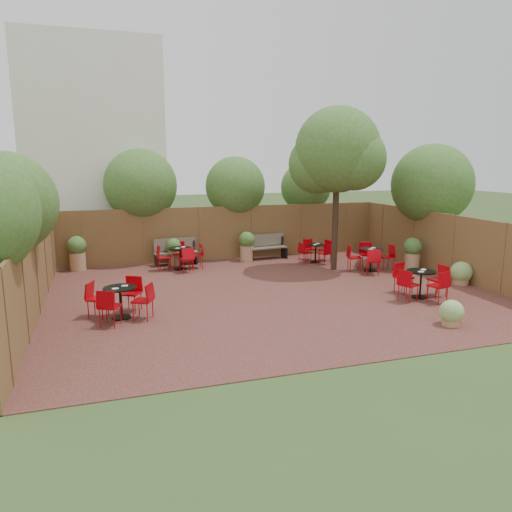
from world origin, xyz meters
name	(u,v)px	position (x,y,z in m)	size (l,w,h in m)	color
ground	(272,294)	(0.00, 0.00, 0.00)	(80.00, 80.00, 0.00)	#354F23
courtyard_paving	(272,293)	(0.00, 0.00, 0.01)	(12.00, 10.00, 0.02)	#3D1C19
fence_back	(227,233)	(0.00, 5.00, 1.00)	(12.00, 0.08, 2.00)	brown
fence_left	(35,274)	(-6.00, 0.00, 1.00)	(0.08, 10.00, 2.00)	brown
fence_right	(453,247)	(6.00, 0.00, 1.00)	(0.08, 10.00, 2.00)	brown
neighbour_building	(95,151)	(-4.50, 8.00, 4.00)	(5.00, 4.00, 8.00)	silver
overhang_foliage	(212,191)	(-1.10, 2.52, 2.73)	(15.94, 10.74, 2.79)	#355D1E
courtyard_tree	(337,155)	(2.99, 2.16, 3.83)	(2.89, 2.81, 5.37)	black
park_bench_left	(176,251)	(-1.98, 4.63, 0.50)	(1.55, 0.62, 0.93)	brown
park_bench_right	(267,246)	(1.44, 4.62, 0.49)	(1.53, 0.66, 0.92)	brown
bistro_tables	(285,268)	(0.81, 1.10, 0.45)	(9.77, 6.99, 0.87)	black
planters	(226,250)	(-0.39, 3.71, 0.61)	(11.33, 4.04, 1.16)	#9E754F
low_shrubs	(497,294)	(4.97, -2.91, 0.34)	(3.36, 4.36, 0.69)	#9E754F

